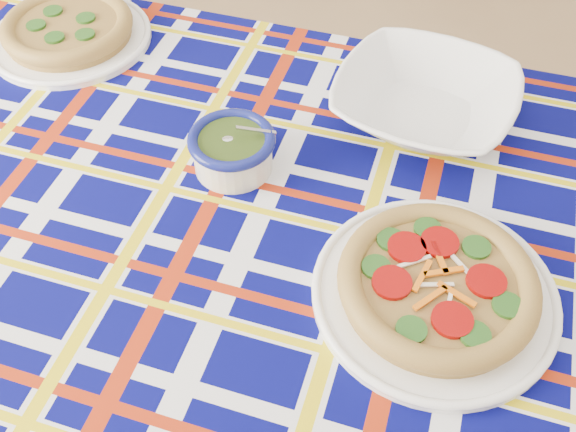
{
  "coord_description": "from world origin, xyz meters",
  "views": [
    {
      "loc": [
        0.0,
        -1.03,
        1.61
      ],
      "look_at": [
        0.06,
        -0.39,
        0.85
      ],
      "focal_mm": 40.0,
      "sensor_mm": 36.0,
      "label": 1
    }
  ],
  "objects_px": {
    "pesto_bowl": "(232,148)",
    "serving_bowl": "(425,101)",
    "main_focaccia_plate": "(438,284)",
    "dining_table": "(301,280)"
  },
  "relations": [
    {
      "from": "pesto_bowl",
      "to": "serving_bowl",
      "type": "relative_size",
      "value": 0.46
    },
    {
      "from": "main_focaccia_plate",
      "to": "dining_table",
      "type": "bearing_deg",
      "value": 149.17
    },
    {
      "from": "dining_table",
      "to": "serving_bowl",
      "type": "height_order",
      "value": "serving_bowl"
    },
    {
      "from": "main_focaccia_plate",
      "to": "serving_bowl",
      "type": "distance_m",
      "value": 0.39
    },
    {
      "from": "dining_table",
      "to": "main_focaccia_plate",
      "type": "relative_size",
      "value": 5.69
    },
    {
      "from": "pesto_bowl",
      "to": "dining_table",
      "type": "bearing_deg",
      "value": -62.43
    },
    {
      "from": "dining_table",
      "to": "pesto_bowl",
      "type": "height_order",
      "value": "pesto_bowl"
    },
    {
      "from": "dining_table",
      "to": "main_focaccia_plate",
      "type": "distance_m",
      "value": 0.24
    },
    {
      "from": "dining_table",
      "to": "serving_bowl",
      "type": "distance_m",
      "value": 0.39
    },
    {
      "from": "dining_table",
      "to": "pesto_bowl",
      "type": "bearing_deg",
      "value": 140.3
    }
  ]
}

